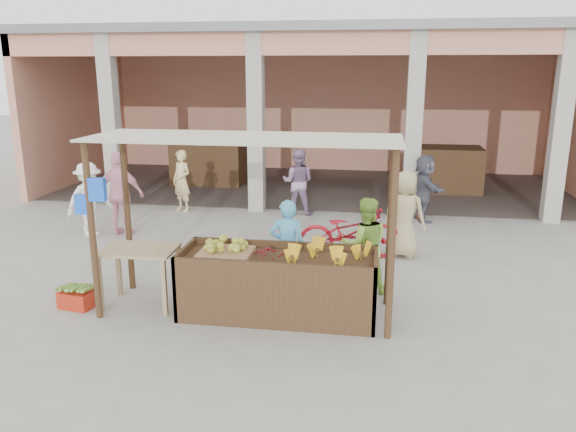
% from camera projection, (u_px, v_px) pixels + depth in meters
% --- Properties ---
extents(ground, '(60.00, 60.00, 0.00)m').
position_uv_depth(ground, '(242.00, 312.00, 7.66)').
color(ground, gray).
rests_on(ground, ground).
extents(market_building, '(14.40, 6.40, 4.20)m').
position_uv_depth(market_building, '(318.00, 88.00, 15.49)').
color(market_building, tan).
rests_on(market_building, ground).
extents(fruit_stall, '(2.60, 0.95, 0.80)m').
position_uv_depth(fruit_stall, '(278.00, 287.00, 7.49)').
color(fruit_stall, '#513620').
rests_on(fruit_stall, ground).
extents(stall_awning, '(4.09, 1.35, 2.39)m').
position_uv_depth(stall_awning, '(239.00, 168.00, 7.22)').
color(stall_awning, '#513620').
rests_on(stall_awning, ground).
extents(banana_heap, '(1.00, 0.54, 0.18)m').
position_uv_depth(banana_heap, '(325.00, 255.00, 7.25)').
color(banana_heap, yellow).
rests_on(banana_heap, fruit_stall).
extents(melon_tray, '(0.70, 0.61, 0.19)m').
position_uv_depth(melon_tray, '(226.00, 249.00, 7.50)').
color(melon_tray, '#A17453').
rests_on(melon_tray, fruit_stall).
extents(berry_heap, '(0.47, 0.39, 0.15)m').
position_uv_depth(berry_heap, '(268.00, 252.00, 7.41)').
color(berry_heap, maroon).
rests_on(berry_heap, fruit_stall).
extents(side_table, '(1.05, 0.73, 0.83)m').
position_uv_depth(side_table, '(139.00, 258.00, 7.75)').
color(side_table, tan).
rests_on(side_table, ground).
extents(papaya_pile, '(0.75, 0.43, 0.21)m').
position_uv_depth(papaya_pile, '(138.00, 241.00, 7.69)').
color(papaya_pile, '#45852B').
rests_on(papaya_pile, side_table).
extents(red_crate, '(0.51, 0.40, 0.24)m').
position_uv_depth(red_crate, '(78.00, 299.00, 7.81)').
color(red_crate, '#B52813').
rests_on(red_crate, ground).
extents(plantain_bundle, '(0.38, 0.27, 0.08)m').
position_uv_depth(plantain_bundle, '(77.00, 288.00, 7.77)').
color(plantain_bundle, olive).
rests_on(plantain_bundle, red_crate).
extents(produce_sacks, '(1.07, 0.80, 0.65)m').
position_uv_depth(produce_sacks, '(407.00, 205.00, 12.33)').
color(produce_sacks, maroon).
rests_on(produce_sacks, ground).
extents(vendor_blue, '(0.58, 0.44, 1.52)m').
position_uv_depth(vendor_blue, '(287.00, 244.00, 8.11)').
color(vendor_blue, '#54B5E8').
rests_on(vendor_blue, ground).
extents(vendor_green, '(0.79, 0.54, 1.51)m').
position_uv_depth(vendor_green, '(365.00, 243.00, 8.20)').
color(vendor_green, '#8EBC43').
rests_on(vendor_green, ground).
extents(motorcycle, '(1.00, 1.98, 0.99)m').
position_uv_depth(motorcycle, '(350.00, 231.00, 9.74)').
color(motorcycle, '#A4121E').
rests_on(motorcycle, ground).
extents(shopper_a, '(0.99, 1.12, 1.58)m').
position_uv_depth(shopper_a, '(89.00, 196.00, 11.02)').
color(shopper_a, white).
rests_on(shopper_a, ground).
extents(shopper_b, '(1.09, 0.64, 1.78)m').
position_uv_depth(shopper_b, '(120.00, 191.00, 11.02)').
color(shopper_b, '#EDA0B6').
rests_on(shopper_b, ground).
extents(shopper_c, '(0.97, 0.82, 1.70)m').
position_uv_depth(shopper_c, '(405.00, 209.00, 9.76)').
color(shopper_c, tan).
rests_on(shopper_c, ground).
extents(shopper_d, '(0.94, 1.53, 1.54)m').
position_uv_depth(shopper_d, '(424.00, 186.00, 12.09)').
color(shopper_d, '#535460').
rests_on(shopper_d, ground).
extents(shopper_e, '(0.69, 0.64, 1.48)m').
position_uv_depth(shopper_e, '(182.00, 180.00, 12.93)').
color(shopper_e, '#E7C985').
rests_on(shopper_e, ground).
extents(shopper_f, '(0.82, 0.50, 1.63)m').
position_uv_depth(shopper_f, '(298.00, 179.00, 12.67)').
color(shopper_f, '#A07EA8').
rests_on(shopper_f, ground).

